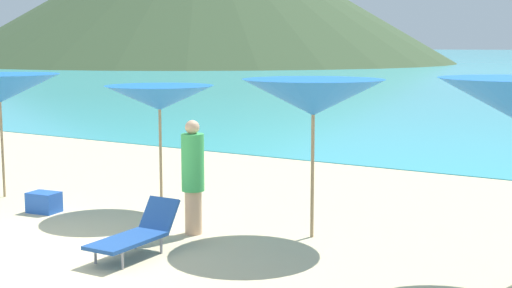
# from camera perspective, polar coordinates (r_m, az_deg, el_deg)

# --- Properties ---
(ground_plane) EXTENTS (50.00, 100.00, 0.30)m
(ground_plane) POSITION_cam_1_polar(r_m,az_deg,el_deg) (17.64, 6.11, -1.60)
(ground_plane) COLOR beige
(umbrella_3) EXTENTS (1.87, 1.87, 2.11)m
(umbrella_3) POSITION_cam_1_polar(r_m,az_deg,el_deg) (11.86, -7.78, 3.69)
(umbrella_3) COLOR #9E7F59
(umbrella_3) RESTS_ON ground_plane
(umbrella_4) EXTENTS (2.06, 2.06, 2.29)m
(umbrella_4) POSITION_cam_1_polar(r_m,az_deg,el_deg) (10.07, 4.64, 3.75)
(umbrella_4) COLOR #9E7F59
(umbrella_4) RESTS_ON ground_plane
(lounge_chair_0) EXTENTS (0.56, 1.42, 0.67)m
(lounge_chair_0) POSITION_cam_1_polar(r_m,az_deg,el_deg) (9.55, -9.60, -7.08)
(lounge_chair_0) COLOR #1E478C
(lounge_chair_0) RESTS_ON ground_plane
(beachgoer_2) EXTENTS (0.34, 0.34, 1.69)m
(beachgoer_2) POSITION_cam_1_polar(r_m,az_deg,el_deg) (10.40, -5.10, -2.45)
(beachgoer_2) COLOR #DBAA84
(beachgoer_2) RESTS_ON ground_plane
(cooler_box) EXTENTS (0.55, 0.43, 0.34)m
(cooler_box) POSITION_cam_1_polar(r_m,az_deg,el_deg) (12.35, -16.71, -4.52)
(cooler_box) COLOR blue
(cooler_box) RESTS_ON ground_plane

